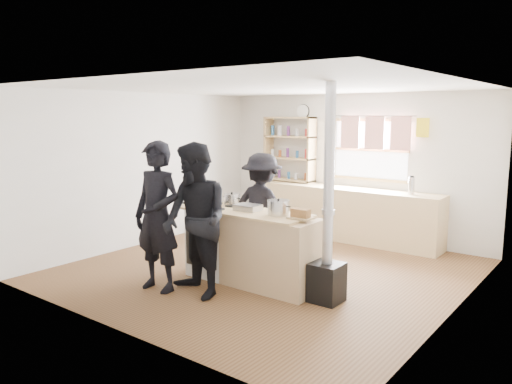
# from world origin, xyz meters

# --- Properties ---
(ground) EXTENTS (5.00, 5.00, 0.01)m
(ground) POSITION_xyz_m (0.00, 0.00, -0.01)
(ground) COLOR brown
(ground) RESTS_ON ground
(back_counter) EXTENTS (3.40, 0.55, 0.90)m
(back_counter) POSITION_xyz_m (0.00, 2.22, 0.45)
(back_counter) COLOR #D0B27D
(back_counter) RESTS_ON ground
(shelving_unit) EXTENTS (1.00, 0.28, 1.20)m
(shelving_unit) POSITION_xyz_m (-1.20, 2.34, 1.51)
(shelving_unit) COLOR tan
(shelving_unit) RESTS_ON back_counter
(thermos) EXTENTS (0.10, 0.10, 0.27)m
(thermos) POSITION_xyz_m (1.18, 2.22, 1.04)
(thermos) COLOR silver
(thermos) RESTS_ON back_counter
(cooking_island) EXTENTS (1.97, 0.64, 0.93)m
(cooking_island) POSITION_xyz_m (0.14, -0.55, 0.47)
(cooking_island) COLOR silver
(cooking_island) RESTS_ON ground
(skillet_greens) EXTENTS (0.38, 0.38, 0.05)m
(skillet_greens) POSITION_xyz_m (-0.58, -0.66, 0.96)
(skillet_greens) COLOR black
(skillet_greens) RESTS_ON cooking_island
(roast_tray) EXTENTS (0.33, 0.25, 0.08)m
(roast_tray) POSITION_xyz_m (0.05, -0.51, 0.97)
(roast_tray) COLOR silver
(roast_tray) RESTS_ON cooking_island
(stockpot_stove) EXTENTS (0.21, 0.21, 0.18)m
(stockpot_stove) POSITION_xyz_m (-0.36, -0.33, 1.01)
(stockpot_stove) COLOR #B5B5B7
(stockpot_stove) RESTS_ON cooking_island
(stockpot_counter) EXTENTS (0.27, 0.27, 0.21)m
(stockpot_counter) POSITION_xyz_m (0.53, -0.52, 1.02)
(stockpot_counter) COLOR #B8B8BB
(stockpot_counter) RESTS_ON cooking_island
(bread_board) EXTENTS (0.28, 0.20, 0.12)m
(bread_board) POSITION_xyz_m (0.87, -0.55, 0.98)
(bread_board) COLOR tan
(bread_board) RESTS_ON cooking_island
(flue_heater) EXTENTS (0.35, 0.35, 2.50)m
(flue_heater) POSITION_xyz_m (1.23, -0.54, 0.66)
(flue_heater) COLOR black
(flue_heater) RESTS_ON ground
(person_near_left) EXTENTS (0.70, 0.49, 1.84)m
(person_near_left) POSITION_xyz_m (-0.61, -1.44, 0.92)
(person_near_left) COLOR black
(person_near_left) RESTS_ON ground
(person_near_right) EXTENTS (1.05, 0.92, 1.83)m
(person_near_right) POSITION_xyz_m (-0.10, -1.32, 0.92)
(person_near_right) COLOR black
(person_near_right) RESTS_ON ground
(person_far) EXTENTS (1.06, 0.64, 1.60)m
(person_far) POSITION_xyz_m (-0.31, 0.29, 0.80)
(person_far) COLOR black
(person_far) RESTS_ON ground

